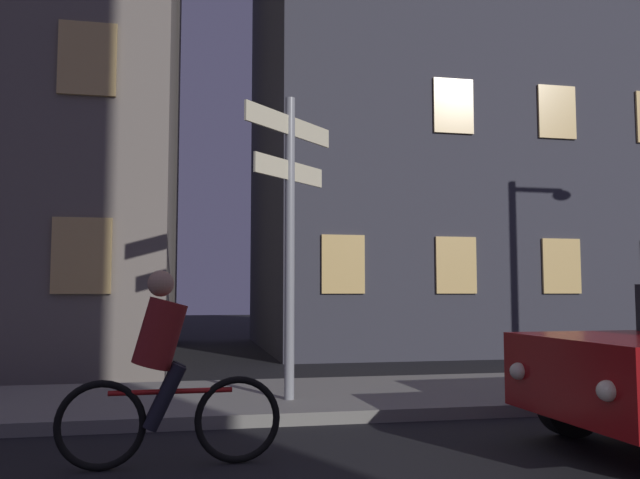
% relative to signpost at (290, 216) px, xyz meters
% --- Properties ---
extents(sidewalk_kerb, '(40.00, 2.82, 0.14)m').
position_rel_signpost_xyz_m(sidewalk_kerb, '(-0.08, 0.51, -2.29)').
color(sidewalk_kerb, gray).
rests_on(sidewalk_kerb, ground_plane).
extents(signpost, '(1.24, 1.24, 3.71)m').
position_rel_signpost_xyz_m(signpost, '(0.00, 0.00, 0.00)').
color(signpost, gray).
rests_on(signpost, sidewalk_kerb).
extents(cyclist, '(1.82, 0.33, 1.61)m').
position_rel_signpost_xyz_m(cyclist, '(-1.39, -2.31, -1.61)').
color(cyclist, black).
rests_on(cyclist, ground_plane).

